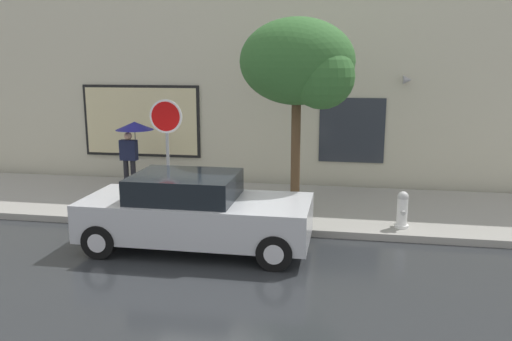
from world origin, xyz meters
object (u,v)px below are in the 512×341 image
at_px(stop_sign, 167,133).
at_px(street_tree, 302,65).
at_px(fire_hydrant, 402,210).
at_px(parked_car, 195,212).
at_px(pedestrian_with_umbrella, 133,135).

bearing_deg(stop_sign, street_tree, 7.67).
height_order(fire_hydrant, street_tree, street_tree).
distance_m(parked_car, pedestrian_with_umbrella, 4.85).
height_order(parked_car, street_tree, street_tree).
relative_size(pedestrian_with_umbrella, street_tree, 0.42).
distance_m(parked_car, stop_sign, 2.49).
distance_m(fire_hydrant, street_tree, 3.75).
distance_m(parked_car, street_tree, 3.98).
bearing_deg(street_tree, stop_sign, -172.33).
xyz_separation_m(parked_car, stop_sign, (-1.17, 1.80, 1.27)).
xyz_separation_m(parked_car, street_tree, (1.83, 2.20, 2.77)).
xyz_separation_m(fire_hydrant, street_tree, (-2.21, 0.67, 2.96)).
xyz_separation_m(fire_hydrant, stop_sign, (-5.20, 0.27, 1.45)).
relative_size(fire_hydrant, pedestrian_with_umbrella, 0.42).
bearing_deg(fire_hydrant, stop_sign, 177.08).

